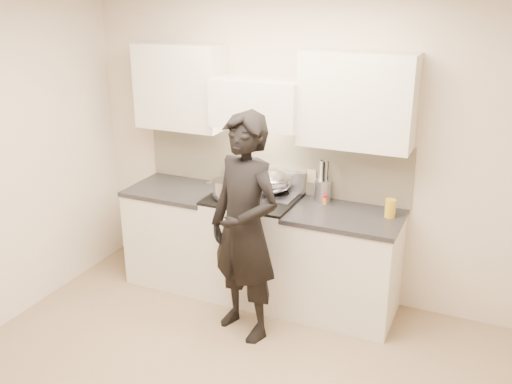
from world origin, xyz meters
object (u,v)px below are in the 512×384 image
at_px(stove, 253,246).
at_px(utensil_crock, 323,189).
at_px(person, 245,228).
at_px(wok, 270,181).
at_px(counter_right, 343,264).

relative_size(stove, utensil_crock, 2.65).
bearing_deg(stove, utensil_crock, 20.17).
height_order(utensil_crock, person, person).
bearing_deg(stove, wok, 49.17).
height_order(counter_right, utensil_crock, utensil_crock).
relative_size(stove, counter_right, 1.04).
height_order(counter_right, wok, wok).
relative_size(wok, utensil_crock, 1.32).
bearing_deg(wok, person, -83.53).
bearing_deg(person, counter_right, 62.91).
bearing_deg(person, stove, 128.70).
relative_size(counter_right, person, 0.50).
bearing_deg(counter_right, stove, -180.00).
height_order(stove, person, person).
bearing_deg(person, utensil_crock, 85.21).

